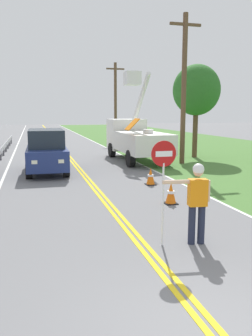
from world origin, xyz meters
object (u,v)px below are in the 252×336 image
object	(u,v)px
utility_pole_mid	(115,101)
utility_bucket_truck	(135,137)
utility_pole_near	(184,87)
oncoming_suv_nearest	(47,151)
traffic_cone_lead	(171,194)
roadside_tree_verge	(196,91)
traffic_cone_mid	(151,177)
flagger_worker	(197,198)
stop_sign_paddle	(163,170)

from	to	relation	value
utility_pole_mid	utility_bucket_truck	bearing A→B (deg)	-98.69
utility_pole_near	oncoming_suv_nearest	bearing A→B (deg)	-172.57
utility_pole_mid	traffic_cone_lead	distance (m)	24.39
oncoming_suv_nearest	utility_pole_near	world-z (taller)	utility_pole_near
utility_pole_mid	utility_pole_near	bearing A→B (deg)	-89.60
utility_pole_near	roadside_tree_verge	distance (m)	3.03
oncoming_suv_nearest	traffic_cone_mid	world-z (taller)	oncoming_suv_nearest
utility_pole_near	traffic_cone_mid	size ratio (longest dim) A/B	11.71
flagger_worker	oncoming_suv_nearest	xyz separation A→B (m)	(-2.82, 10.28, 0.01)
traffic_cone_lead	roadside_tree_verge	size ratio (longest dim) A/B	0.12
utility_bucket_truck	traffic_cone_lead	world-z (taller)	utility_bucket_truck
utility_bucket_truck	traffic_cone_lead	size ratio (longest dim) A/B	9.76
stop_sign_paddle	roadside_tree_verge	bearing A→B (deg)	60.98
utility_pole_near	flagger_worker	bearing A→B (deg)	-112.98
utility_pole_near	traffic_cone_mid	world-z (taller)	utility_pole_near
stop_sign_paddle	utility_pole_near	bearing A→B (deg)	63.61
utility_bucket_truck	roadside_tree_verge	xyz separation A→B (m)	(4.15, 0.23, 2.86)
flagger_worker	utility_bucket_truck	size ratio (longest dim) A/B	0.27
roadside_tree_verge	traffic_cone_lead	bearing A→B (deg)	-120.02
traffic_cone_mid	oncoming_suv_nearest	bearing A→B (deg)	134.11
flagger_worker	utility_bucket_truck	xyz separation A→B (m)	(2.57, 13.36, 0.36)
utility_pole_near	traffic_cone_lead	world-z (taller)	utility_pole_near
oncoming_suv_nearest	traffic_cone_lead	bearing A→B (deg)	-62.76
flagger_worker	stop_sign_paddle	size ratio (longest dim) A/B	0.78
flagger_worker	traffic_cone_lead	bearing A→B (deg)	76.83
oncoming_suv_nearest	utility_pole_near	size ratio (longest dim) A/B	0.57
flagger_worker	utility_pole_mid	bearing A→B (deg)	80.22
utility_bucket_truck	utility_pole_mid	world-z (taller)	utility_pole_mid
oncoming_suv_nearest	utility_pole_mid	size ratio (longest dim) A/B	0.60
flagger_worker	utility_pole_near	distance (m)	12.66
oncoming_suv_nearest	traffic_cone_mid	bearing A→B (deg)	-45.89
stop_sign_paddle	traffic_cone_mid	size ratio (longest dim) A/B	3.33
oncoming_suv_nearest	traffic_cone_mid	size ratio (longest dim) A/B	6.63
utility_pole_near	traffic_cone_lead	xyz separation A→B (m)	(-4.01, -7.97, -3.95)
traffic_cone_lead	traffic_cone_mid	world-z (taller)	same
oncoming_suv_nearest	roadside_tree_verge	size ratio (longest dim) A/B	0.79
traffic_cone_lead	traffic_cone_mid	xyz separation A→B (m)	(0.34, 2.93, 0.00)
utility_bucket_truck	traffic_cone_mid	size ratio (longest dim) A/B	9.76
stop_sign_paddle	utility_pole_near	distance (m)	12.73
traffic_cone_lead	utility_pole_near	bearing A→B (deg)	63.31
stop_sign_paddle	utility_pole_mid	xyz separation A→B (m)	(5.43, 26.98, 2.32)
utility_bucket_truck	traffic_cone_mid	bearing A→B (deg)	-101.59
flagger_worker	utility_pole_mid	xyz separation A→B (m)	(4.67, 27.08, 2.98)
utility_bucket_truck	oncoming_suv_nearest	size ratio (longest dim) A/B	1.47
flagger_worker	roadside_tree_verge	size ratio (longest dim) A/B	0.31
flagger_worker	utility_pole_near	size ratio (longest dim) A/B	0.22
traffic_cone_mid	stop_sign_paddle	bearing A→B (deg)	-107.00
flagger_worker	roadside_tree_verge	xyz separation A→B (m)	(6.72, 13.59, 3.22)
stop_sign_paddle	traffic_cone_mid	xyz separation A→B (m)	(1.87, 6.12, -1.37)
traffic_cone_lead	utility_pole_mid	bearing A→B (deg)	80.69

